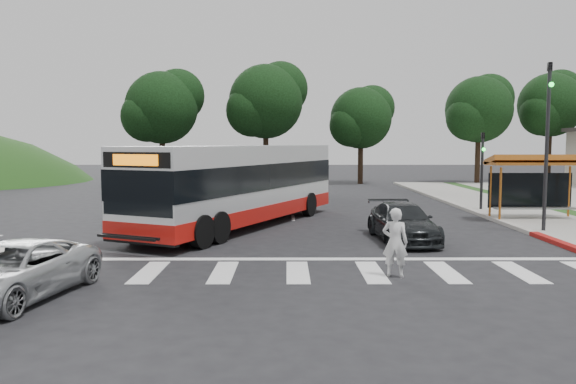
{
  "coord_description": "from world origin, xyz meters",
  "views": [
    {
      "loc": [
        -0.3,
        -19.86,
        3.47
      ],
      "look_at": [
        -0.25,
        1.54,
        1.6
      ],
      "focal_mm": 35.0,
      "sensor_mm": 36.0,
      "label": 1
    }
  ],
  "objects_px": {
    "transit_bus": "(241,186)",
    "pedestrian": "(395,242)",
    "silver_suv_south": "(12,271)",
    "dark_sedan": "(402,222)"
  },
  "relations": [
    {
      "from": "dark_sedan",
      "to": "silver_suv_south",
      "type": "relative_size",
      "value": 1.0
    },
    {
      "from": "transit_bus",
      "to": "silver_suv_south",
      "type": "bearing_deg",
      "value": -85.61
    },
    {
      "from": "transit_bus",
      "to": "pedestrian",
      "type": "relative_size",
      "value": 7.19
    },
    {
      "from": "pedestrian",
      "to": "dark_sedan",
      "type": "height_order",
      "value": "pedestrian"
    },
    {
      "from": "transit_bus",
      "to": "pedestrian",
      "type": "xyz_separation_m",
      "value": [
        4.73,
        -8.93,
        -0.78
      ]
    },
    {
      "from": "transit_bus",
      "to": "silver_suv_south",
      "type": "height_order",
      "value": "transit_bus"
    },
    {
      "from": "pedestrian",
      "to": "dark_sedan",
      "type": "relative_size",
      "value": 0.4
    },
    {
      "from": "transit_bus",
      "to": "dark_sedan",
      "type": "height_order",
      "value": "transit_bus"
    },
    {
      "from": "transit_bus",
      "to": "silver_suv_south",
      "type": "xyz_separation_m",
      "value": [
        -4.18,
        -11.04,
        -1.05
      ]
    },
    {
      "from": "dark_sedan",
      "to": "pedestrian",
      "type": "bearing_deg",
      "value": -107.03
    }
  ]
}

